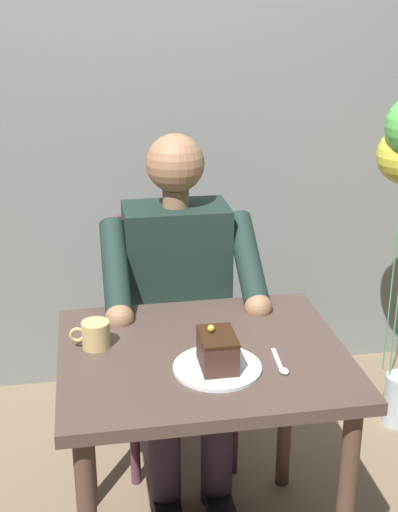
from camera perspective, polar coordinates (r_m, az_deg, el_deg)
cafe_rear_panel at (r=2.90m, az=-3.96°, el=17.51°), size 6.40×0.12×3.00m
dining_table at (r=2.02m, az=0.31°, el=-10.65°), size 0.81×0.68×0.73m
chair at (r=2.61m, az=-2.10°, el=-5.65°), size 0.42×0.42×0.91m
seated_person at (r=2.39m, az=-1.58°, el=-4.37°), size 0.53×0.58×1.24m
dessert_plate at (r=1.87m, az=1.53°, el=-9.23°), size 0.24×0.24×0.01m
cake_slice at (r=1.85m, az=1.54°, el=-7.82°), size 0.10×0.14×0.11m
coffee_cup at (r=1.99m, az=-8.62°, el=-6.42°), size 0.11×0.08×0.08m
dessert_spoon at (r=1.90m, az=6.79°, el=-8.98°), size 0.03×0.14×0.01m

